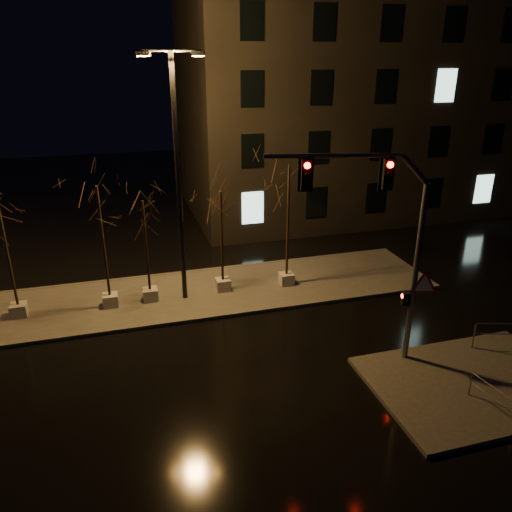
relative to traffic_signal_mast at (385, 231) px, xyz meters
name	(u,v)px	position (x,y,z in m)	size (l,w,h in m)	color
ground	(236,363)	(-4.86, 1.23, -5.08)	(90.00, 90.00, 0.00)	black
median	(206,292)	(-4.86, 7.23, -5.01)	(22.00, 5.00, 0.15)	#42413B
sidewalk_corner	(474,383)	(2.64, -2.27, -5.01)	(7.00, 5.00, 0.15)	#42413B
building	(366,101)	(9.14, 19.23, 2.42)	(25.00, 12.00, 15.00)	black
tree_0	(2,225)	(-12.93, 7.03, -0.85)	(1.80, 1.80, 5.39)	#ACAAA0
tree_1	(100,214)	(-9.18, 6.90, -0.69)	(1.80, 1.80, 5.59)	#ACAAA0
tree_2	(144,224)	(-7.42, 6.99, -1.31)	(1.80, 1.80, 4.78)	#ACAAA0
tree_3	(221,214)	(-4.03, 7.11, -1.20)	(1.80, 1.80, 4.92)	#ACAAA0
tree_4	(288,193)	(-0.93, 6.90, -0.41)	(1.80, 1.80, 5.97)	#ACAAA0
traffic_signal_mast	(385,231)	(0.00, 0.00, 0.00)	(6.00, 1.55, 7.51)	#585B60
streetlight_main	(177,166)	(-5.88, 6.82, 1.16)	(2.61, 0.98, 10.56)	black
guard_rail_a	(507,332)	(5.14, -0.80, -4.24)	(2.37, 0.78, 1.07)	#585B60
guard_rail_b	(494,396)	(2.14, -3.70, -4.38)	(0.32, 1.80, 0.86)	#585B60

